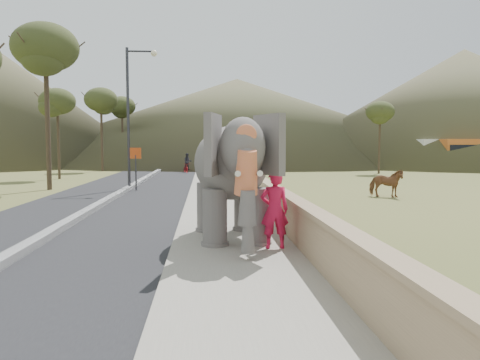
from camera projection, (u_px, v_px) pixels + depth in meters
name	position (u px, v px, depth m)	size (l,w,h in m)	color
ground	(230.00, 240.00, 12.75)	(160.00, 160.00, 0.00)	olive
road	(114.00, 198.00, 22.31)	(7.00, 120.00, 0.03)	black
median	(114.00, 196.00, 22.31)	(0.35, 120.00, 0.22)	black
walkway	(219.00, 196.00, 22.68)	(3.00, 120.00, 0.15)	#9E9687
parapet	(253.00, 186.00, 22.77)	(0.30, 120.00, 1.10)	tan
lamppost	(133.00, 104.00, 26.41)	(1.76, 0.36, 8.00)	#2B2B2F
signboard	(136.00, 161.00, 25.85)	(0.60, 0.08, 2.40)	#2D2D33
cow	(386.00, 183.00, 22.84)	(0.74, 1.64, 1.38)	brown
distant_car	(383.00, 162.00, 49.26)	(1.70, 4.23, 1.44)	#BABCC2
bus_white	(466.00, 154.00, 49.38)	(2.50, 11.00, 3.10)	white
hill_right	(463.00, 106.00, 66.53)	(56.00, 56.00, 16.00)	brown
hill_far	(237.00, 119.00, 82.18)	(80.00, 80.00, 14.00)	brown
elephant_and_man	(232.00, 180.00, 12.21)	(2.52, 4.41, 3.07)	slate
motorcyclist	(187.00, 165.00, 42.49)	(1.05, 1.74, 1.77)	maroon
trees	(178.00, 127.00, 38.95)	(48.48, 42.48, 9.61)	#473828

